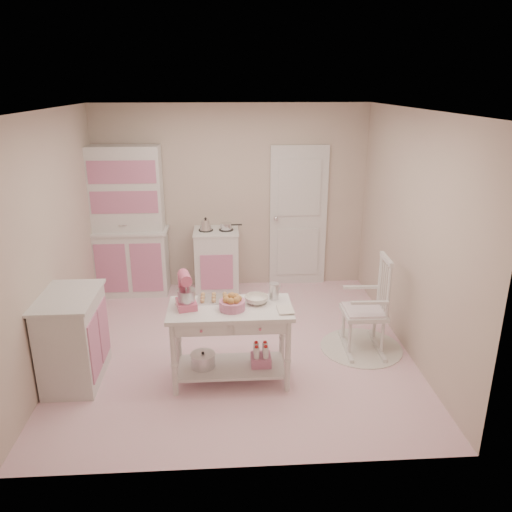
% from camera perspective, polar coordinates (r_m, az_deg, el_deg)
% --- Properties ---
extents(room_shell, '(3.84, 3.84, 2.62)m').
position_cam_1_polar(room_shell, '(5.19, -2.43, 5.79)').
color(room_shell, pink).
rests_on(room_shell, ground).
extents(door, '(0.82, 0.05, 2.04)m').
position_cam_1_polar(door, '(7.23, 4.86, 4.48)').
color(door, silver).
rests_on(door, ground).
extents(hutch, '(1.06, 0.50, 2.08)m').
position_cam_1_polar(hutch, '(7.07, -14.40, 3.77)').
color(hutch, silver).
rests_on(hutch, ground).
extents(stove, '(0.62, 0.57, 0.92)m').
position_cam_1_polar(stove, '(7.07, -4.50, -0.60)').
color(stove, silver).
rests_on(stove, ground).
extents(base_cabinet, '(0.54, 0.84, 0.92)m').
position_cam_1_polar(base_cabinet, '(5.31, -20.17, -8.81)').
color(base_cabinet, silver).
rests_on(base_cabinet, ground).
extents(lace_rug, '(0.92, 0.92, 0.01)m').
position_cam_1_polar(lace_rug, '(5.88, 11.92, -10.19)').
color(lace_rug, white).
rests_on(lace_rug, ground).
extents(rocking_chair, '(0.51, 0.74, 1.10)m').
position_cam_1_polar(rocking_chair, '(5.63, 12.30, -5.36)').
color(rocking_chair, silver).
rests_on(rocking_chair, ground).
extents(work_table, '(1.20, 0.60, 0.80)m').
position_cam_1_polar(work_table, '(5.03, -2.90, -9.99)').
color(work_table, silver).
rests_on(work_table, ground).
extents(stand_mixer, '(0.26, 0.32, 0.34)m').
position_cam_1_polar(stand_mixer, '(4.81, -8.04, -4.00)').
color(stand_mixer, '#DC5C81').
rests_on(stand_mixer, work_table).
extents(cookie_tray, '(0.34, 0.24, 0.02)m').
position_cam_1_polar(cookie_tray, '(5.01, -4.73, -4.93)').
color(cookie_tray, silver).
rests_on(cookie_tray, work_table).
extents(bread_basket, '(0.25, 0.25, 0.09)m').
position_cam_1_polar(bread_basket, '(4.78, -2.74, -5.61)').
color(bread_basket, '#C87398').
rests_on(bread_basket, work_table).
extents(mixing_bowl, '(0.23, 0.23, 0.07)m').
position_cam_1_polar(mixing_bowl, '(4.91, 0.04, -5.00)').
color(mixing_bowl, silver).
rests_on(mixing_bowl, work_table).
extents(metal_pitcher, '(0.10, 0.10, 0.17)m').
position_cam_1_polar(metal_pitcher, '(4.98, 2.06, -4.06)').
color(metal_pitcher, silver).
rests_on(metal_pitcher, work_table).
extents(recipe_book, '(0.16, 0.21, 0.02)m').
position_cam_1_polar(recipe_book, '(4.76, 2.50, -6.22)').
color(recipe_book, silver).
rests_on(recipe_book, work_table).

